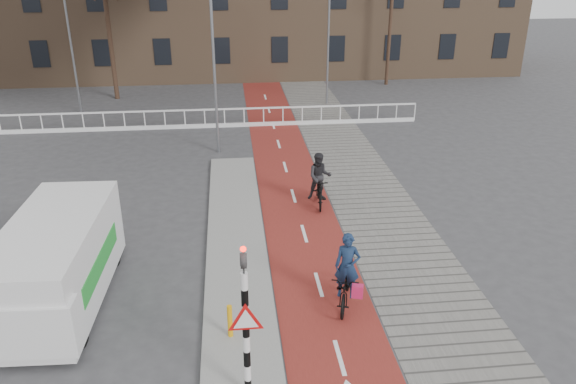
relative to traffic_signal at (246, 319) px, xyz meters
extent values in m
plane|color=#38383A|center=(0.60, 2.02, -1.99)|extent=(120.00, 120.00, 0.00)
cube|color=maroon|center=(2.10, 12.02, -1.98)|extent=(2.50, 60.00, 0.01)
cube|color=slate|center=(4.90, 12.02, -1.98)|extent=(3.00, 60.00, 0.01)
cube|color=gray|center=(-0.10, 6.02, -1.93)|extent=(1.80, 16.00, 0.12)
cylinder|color=black|center=(0.00, 0.02, -0.43)|extent=(0.14, 0.14, 2.88)
imported|color=black|center=(0.00, 0.02, 1.41)|extent=(0.13, 0.16, 0.80)
cylinder|color=#FF0C05|center=(0.00, -0.12, 1.59)|extent=(0.11, 0.02, 0.11)
cylinder|color=orange|center=(-0.33, 1.92, -1.45)|extent=(0.12, 0.12, 0.84)
imported|color=black|center=(2.66, 3.08, -1.47)|extent=(1.21, 2.04, 1.01)
imported|color=#152745|center=(2.66, 3.08, -0.86)|extent=(0.74, 0.59, 1.76)
cube|color=#C51B4E|center=(2.82, 2.55, -1.27)|extent=(0.32, 0.25, 0.34)
imported|color=black|center=(2.92, 9.13, -1.43)|extent=(0.68, 1.86, 1.10)
imported|color=black|center=(2.92, 9.13, -0.88)|extent=(0.89, 0.72, 1.72)
cube|color=silver|center=(-4.65, 3.96, -0.76)|extent=(2.35, 5.41, 2.13)
cube|color=green|center=(-5.72, 3.96, -0.86)|extent=(0.16, 3.41, 0.55)
cube|color=green|center=(-3.57, 3.96, -0.86)|extent=(0.16, 3.41, 0.55)
cube|color=black|center=(-4.65, 1.65, -0.36)|extent=(1.92, 0.13, 0.90)
cylinder|color=black|center=(-3.82, 2.11, -1.62)|extent=(0.30, 0.76, 0.75)
cylinder|color=black|center=(-5.48, 5.81, -1.62)|extent=(0.30, 0.76, 0.75)
cylinder|color=black|center=(-3.67, 5.73, -1.62)|extent=(0.30, 0.76, 0.75)
cube|color=silver|center=(-4.40, 19.02, -1.04)|extent=(28.00, 0.08, 0.08)
cube|color=silver|center=(-4.40, 19.02, -1.89)|extent=(28.00, 0.10, 0.20)
cylinder|color=black|center=(-6.90, 25.67, 2.04)|extent=(0.27, 0.27, 8.06)
cylinder|color=black|center=(10.43, 27.62, 2.05)|extent=(0.22, 0.22, 8.07)
cylinder|color=slate|center=(-0.70, 15.22, 1.68)|extent=(0.12, 0.12, 7.34)
cylinder|color=slate|center=(-8.36, 22.63, 2.40)|extent=(0.12, 0.12, 8.78)
cylinder|color=slate|center=(5.60, 23.13, 2.43)|extent=(0.12, 0.12, 8.85)
camera|label=1|loc=(-0.14, -8.89, 6.54)|focal=35.00mm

